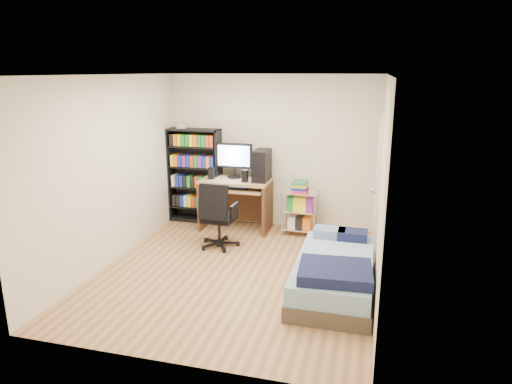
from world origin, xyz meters
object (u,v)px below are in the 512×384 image
(computer_desk, at_px, (243,184))
(office_chair, at_px, (218,227))
(media_shelf, at_px, (195,175))
(bed, at_px, (334,273))

(computer_desk, bearing_deg, office_chair, -97.56)
(media_shelf, height_order, bed, media_shelf)
(media_shelf, distance_m, office_chair, 1.44)
(computer_desk, distance_m, bed, 2.57)
(office_chair, distance_m, bed, 2.04)
(media_shelf, xyz_separation_m, bed, (2.58, -2.05, -0.60))
(media_shelf, height_order, office_chair, media_shelf)
(computer_desk, height_order, office_chair, computer_desk)
(computer_desk, relative_size, bed, 0.78)
(computer_desk, height_order, bed, computer_desk)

